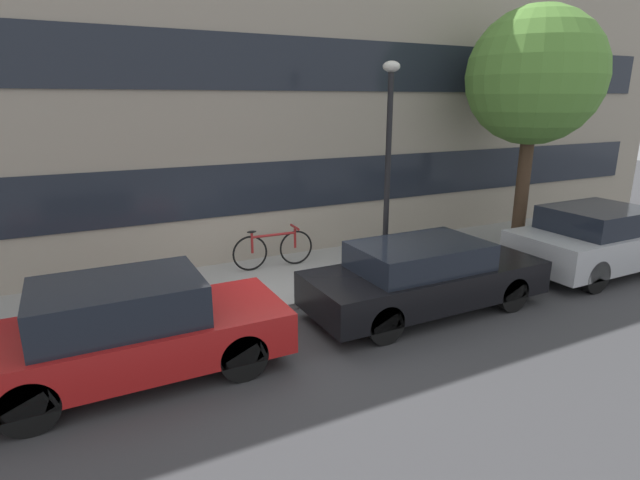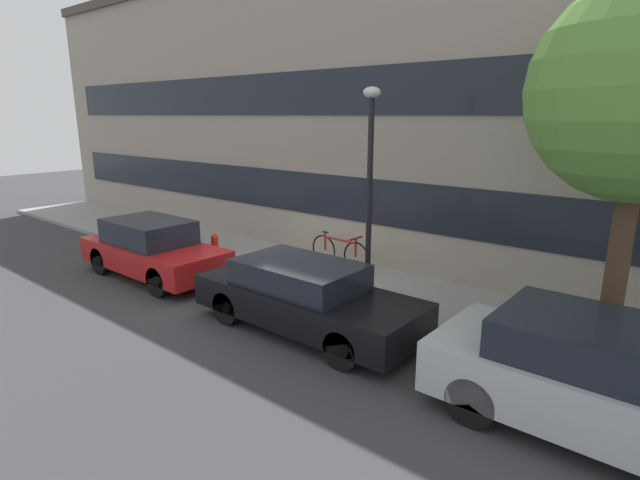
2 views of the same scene
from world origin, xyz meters
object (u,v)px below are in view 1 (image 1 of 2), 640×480
(street_tree, at_px, (535,77))
(parked_car_black, at_px, (424,276))
(parked_car_red, at_px, (131,330))
(bicycle, at_px, (274,248))
(parked_car_silver, at_px, (598,239))
(lamp_post, at_px, (389,147))
(fire_hydrant, at_px, (146,299))

(street_tree, bearing_deg, parked_car_black, -156.29)
(parked_car_red, bearing_deg, bicycle, 43.52)
(parked_car_silver, relative_size, lamp_post, 0.94)
(fire_hydrant, distance_m, lamp_post, 5.17)
(fire_hydrant, relative_size, street_tree, 0.13)
(parked_car_red, relative_size, parked_car_silver, 1.02)
(parked_car_red, xyz_separation_m, lamp_post, (5.05, 1.59, 2.03))
(fire_hydrant, height_order, bicycle, bicycle)
(parked_car_red, height_order, parked_car_silver, parked_car_silver)
(street_tree, bearing_deg, lamp_post, -175.15)
(parked_car_black, relative_size, street_tree, 0.78)
(parked_car_red, relative_size, fire_hydrant, 5.56)
(parked_car_black, height_order, fire_hydrant, parked_car_black)
(parked_car_black, xyz_separation_m, street_tree, (4.42, 1.94, 3.42))
(lamp_post, bearing_deg, parked_car_black, -99.18)
(lamp_post, bearing_deg, street_tree, 4.85)
(bicycle, bearing_deg, parked_car_silver, -23.78)
(parked_car_black, relative_size, lamp_post, 1.04)
(bicycle, distance_m, street_tree, 7.04)
(parked_car_black, relative_size, bicycle, 2.41)
(parked_car_silver, distance_m, street_tree, 3.88)
(parked_car_red, relative_size, bicycle, 2.22)
(parked_car_silver, height_order, street_tree, street_tree)
(bicycle, bearing_deg, parked_car_black, -60.38)
(parked_car_black, distance_m, parked_car_silver, 4.63)
(parked_car_black, height_order, street_tree, street_tree)
(parked_car_silver, bearing_deg, parked_car_black, 180.00)
(lamp_post, bearing_deg, fire_hydrant, -179.22)
(parked_car_black, bearing_deg, fire_hydrant, 160.90)
(parked_car_black, distance_m, fire_hydrant, 4.66)
(bicycle, bearing_deg, street_tree, -8.10)
(parked_car_red, xyz_separation_m, fire_hydrant, (0.39, 1.52, -0.21))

